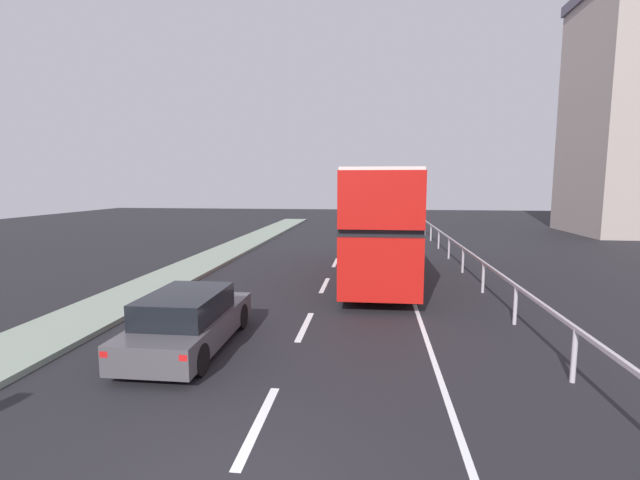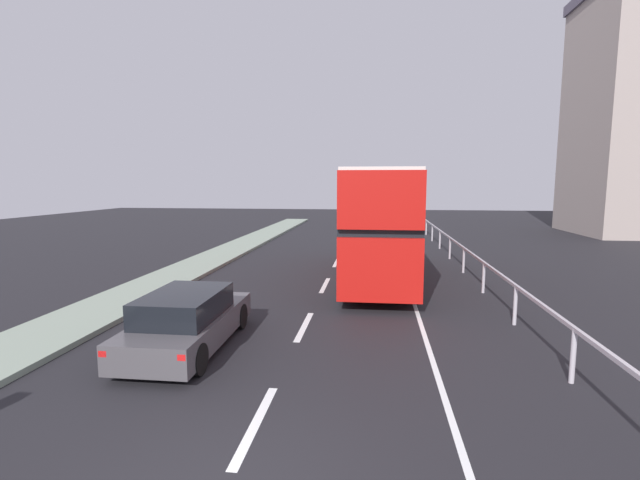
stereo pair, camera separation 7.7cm
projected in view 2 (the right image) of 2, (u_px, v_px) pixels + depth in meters
lane_paint_markings at (374, 303)px, 13.93m from camera, size 3.22×46.00×0.01m
bridge_side_railing at (498, 279)px, 13.43m from camera, size 0.10×42.00×1.09m
double_decker_bus_red at (378, 221)px, 17.48m from camera, size 2.62×10.28×4.23m
hatchback_car_near at (188, 321)px, 10.08m from camera, size 1.80×4.27×1.34m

